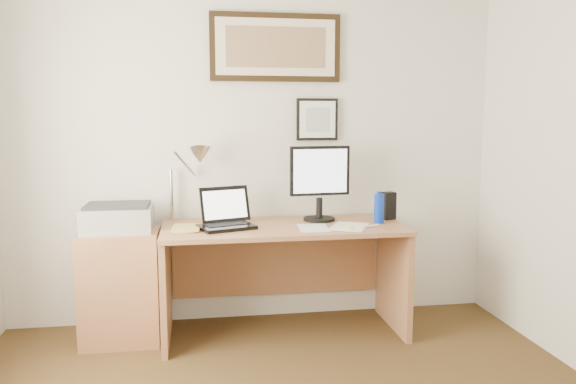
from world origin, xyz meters
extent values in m
cube|color=silver|center=(0.00, 2.00, 1.25)|extent=(3.50, 0.02, 2.50)
cube|color=#9A6340|center=(-0.92, 1.68, 0.36)|extent=(0.50, 0.40, 0.73)
cylinder|color=#0C30A8|center=(0.81, 1.61, 0.85)|extent=(0.07, 0.07, 0.20)
cylinder|color=#0C30A8|center=(0.81, 1.61, 0.96)|extent=(0.04, 0.04, 0.02)
cube|color=black|center=(0.92, 1.73, 0.85)|extent=(0.10, 0.09, 0.19)
cube|color=white|center=(0.33, 1.51, 0.75)|extent=(0.21, 0.28, 0.00)
cube|color=white|center=(0.57, 1.50, 0.75)|extent=(0.34, 0.38, 0.00)
cube|color=#EFE371|center=(0.53, 1.44, 0.76)|extent=(0.10, 0.10, 0.01)
cylinder|color=white|center=(0.70, 1.47, 0.76)|extent=(0.14, 0.06, 0.02)
imported|color=#D1B962|center=(-0.58, 1.59, 0.76)|extent=(0.19, 0.25, 0.02)
cube|color=#9A6340|center=(0.15, 1.63, 0.73)|extent=(1.60, 0.70, 0.03)
cube|color=#9A6340|center=(-0.63, 1.63, 0.36)|extent=(0.04, 0.65, 0.72)
cube|color=#9A6340|center=(0.93, 1.63, 0.36)|extent=(0.04, 0.65, 0.72)
cube|color=#9A6340|center=(0.15, 1.96, 0.45)|extent=(1.50, 0.03, 0.55)
cube|color=black|center=(-0.23, 1.58, 0.76)|extent=(0.40, 0.34, 0.02)
cube|color=black|center=(-0.23, 1.61, 0.78)|extent=(0.31, 0.21, 0.00)
cube|color=black|center=(-0.23, 1.71, 0.89)|extent=(0.35, 0.18, 0.23)
cube|color=white|center=(-0.23, 1.70, 0.89)|extent=(0.30, 0.15, 0.18)
cylinder|color=black|center=(0.42, 1.76, 0.76)|extent=(0.22, 0.22, 0.02)
cylinder|color=black|center=(0.42, 1.76, 0.84)|extent=(0.04, 0.04, 0.14)
cube|color=black|center=(0.42, 1.75, 1.10)|extent=(0.42, 0.07, 0.34)
cube|color=white|center=(0.42, 1.73, 1.10)|extent=(0.38, 0.03, 0.30)
cube|color=#9F9EA1|center=(-0.93, 1.72, 0.81)|extent=(0.44, 0.34, 0.16)
cube|color=#2F2F2F|center=(-0.93, 1.72, 0.90)|extent=(0.40, 0.30, 0.02)
cylinder|color=silver|center=(-0.59, 1.92, 0.93)|extent=(0.02, 0.02, 0.36)
cylinder|color=silver|center=(-0.49, 1.86, 1.15)|extent=(0.15, 0.23, 0.19)
cone|color=silver|center=(-0.39, 1.80, 1.21)|extent=(0.16, 0.18, 0.15)
cube|color=black|center=(0.15, 1.98, 1.95)|extent=(0.92, 0.03, 0.47)
cube|color=beige|center=(0.15, 1.96, 1.95)|extent=(0.84, 0.01, 0.39)
cube|color=#7F6249|center=(0.15, 1.95, 1.95)|extent=(0.70, 0.00, 0.28)
cube|color=black|center=(0.45, 1.98, 1.45)|extent=(0.30, 0.02, 0.30)
cube|color=white|center=(0.45, 1.96, 1.45)|extent=(0.26, 0.00, 0.26)
cube|color=#AFB4B9|center=(0.45, 1.96, 1.45)|extent=(0.17, 0.00, 0.17)
camera|label=1|loc=(-0.41, -2.01, 1.47)|focal=35.00mm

